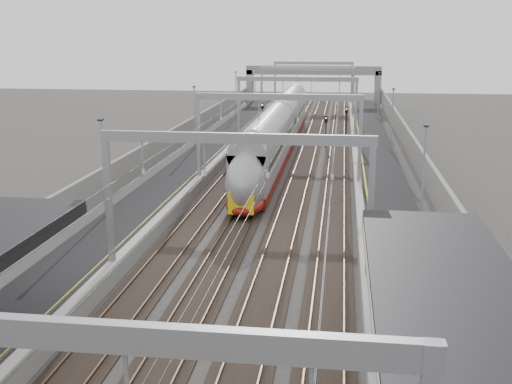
# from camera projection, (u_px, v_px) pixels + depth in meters

# --- Properties ---
(platform_left) EXTENTS (4.00, 120.00, 1.00)m
(platform_left) POSITION_uv_depth(u_px,v_px,m) (188.00, 173.00, 54.50)
(platform_left) COLOR black
(platform_left) RESTS_ON ground
(platform_right) EXTENTS (4.00, 120.00, 1.00)m
(platform_right) POSITION_uv_depth(u_px,v_px,m) (379.00, 179.00, 52.43)
(platform_right) COLOR black
(platform_right) RESTS_ON ground
(tracks) EXTENTS (11.40, 140.00, 0.20)m
(tracks) POSITION_uv_depth(u_px,v_px,m) (281.00, 181.00, 53.57)
(tracks) COLOR black
(tracks) RESTS_ON ground
(overhead_line) EXTENTS (13.00, 140.00, 6.60)m
(overhead_line) POSITION_uv_depth(u_px,v_px,m) (289.00, 100.00, 58.47)
(overhead_line) COLOR gray
(overhead_line) RESTS_ON platform_left
(overbridge) EXTENTS (22.00, 2.20, 6.90)m
(overbridge) POSITION_uv_depth(u_px,v_px,m) (313.00, 76.00, 105.22)
(overbridge) COLOR gray
(overbridge) RESTS_ON ground
(wall_left) EXTENTS (0.30, 120.00, 3.20)m
(wall_left) POSITION_uv_depth(u_px,v_px,m) (151.00, 160.00, 54.64)
(wall_left) COLOR gray
(wall_left) RESTS_ON ground
(wall_right) EXTENTS (0.30, 120.00, 3.20)m
(wall_right) POSITION_uv_depth(u_px,v_px,m) (419.00, 167.00, 51.76)
(wall_right) COLOR gray
(wall_right) RESTS_ON ground
(train) EXTENTS (2.70, 49.29, 4.28)m
(train) POSITION_uv_depth(u_px,v_px,m) (277.00, 137.00, 63.61)
(train) COLOR maroon
(train) RESTS_ON ground
(signal_green) EXTENTS (0.32, 0.32, 3.48)m
(signal_green) POSITION_uv_depth(u_px,v_px,m) (262.00, 111.00, 81.52)
(signal_green) COLOR black
(signal_green) RESTS_ON ground
(signal_red_near) EXTENTS (0.32, 0.32, 3.48)m
(signal_red_near) POSITION_uv_depth(u_px,v_px,m) (326.00, 126.00, 68.99)
(signal_red_near) COLOR black
(signal_red_near) RESTS_ON ground
(signal_red_far) EXTENTS (0.32, 0.32, 3.48)m
(signal_red_far) POSITION_uv_depth(u_px,v_px,m) (346.00, 116.00, 77.13)
(signal_red_far) COLOR black
(signal_red_far) RESTS_ON ground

